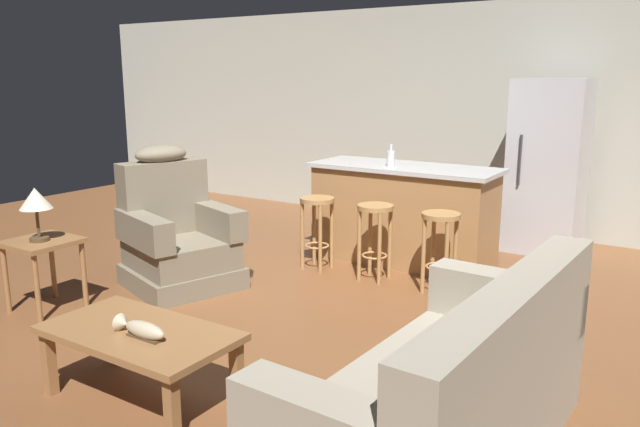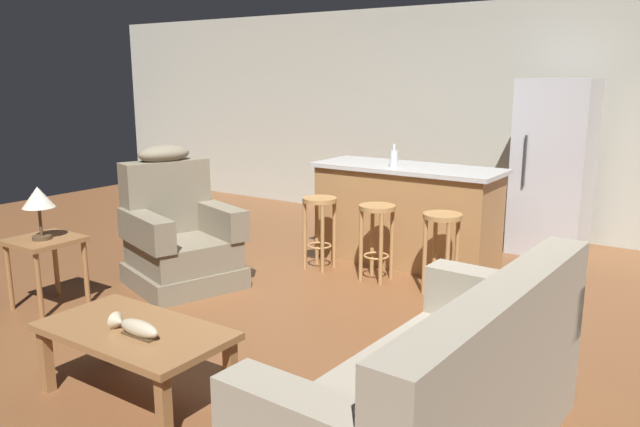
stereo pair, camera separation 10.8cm
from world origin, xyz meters
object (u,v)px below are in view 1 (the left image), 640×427
(couch, at_px, (451,399))
(bottle_tall_green, at_px, (391,158))
(bar_stool_left, at_px, (317,220))
(coffee_table, at_px, (139,339))
(bar_stool_middle, at_px, (375,228))
(recliner_near_lamp, at_px, (176,237))
(refrigerator, at_px, (548,166))
(table_lamp, at_px, (36,201))
(bar_stool_right, at_px, (440,238))
(end_table, at_px, (43,252))
(fish_figurine, at_px, (141,329))
(kitchen_island, at_px, (403,214))

(couch, xyz_separation_m, bottle_tall_green, (-1.70, 2.74, 0.69))
(bar_stool_left, bearing_deg, coffee_table, -78.60)
(bar_stool_middle, bearing_deg, coffee_table, -91.94)
(recliner_near_lamp, bearing_deg, bar_stool_left, 72.16)
(refrigerator, bearing_deg, table_lamp, -125.55)
(table_lamp, height_order, bar_stool_right, table_lamp)
(bar_stool_right, bearing_deg, end_table, -139.75)
(fish_figurine, distance_m, bottle_tall_green, 3.20)
(coffee_table, relative_size, refrigerator, 0.62)
(bar_stool_left, xyz_separation_m, refrigerator, (1.62, 1.83, 0.41))
(couch, bearing_deg, fish_figurine, 17.06)
(kitchen_island, distance_m, bar_stool_left, 0.86)
(end_table, bearing_deg, refrigerator, 54.01)
(bar_stool_left, bearing_deg, kitchen_island, 47.30)
(coffee_table, distance_m, table_lamp, 1.83)
(coffee_table, height_order, recliner_near_lamp, recliner_near_lamp)
(coffee_table, height_order, bar_stool_right, bar_stool_right)
(coffee_table, relative_size, bar_stool_left, 1.62)
(recliner_near_lamp, relative_size, kitchen_island, 0.67)
(couch, distance_m, bar_stool_left, 3.14)
(end_table, bearing_deg, table_lamp, -55.21)
(kitchen_island, distance_m, bar_stool_right, 0.90)
(couch, bearing_deg, bar_stool_left, -43.03)
(end_table, height_order, kitchen_island, kitchen_island)
(bottle_tall_green, bearing_deg, coffee_table, -89.56)
(kitchen_island, height_order, bar_stool_middle, kitchen_island)
(kitchen_island, bearing_deg, fish_figurine, -89.58)
(fish_figurine, relative_size, bottle_tall_green, 1.61)
(bottle_tall_green, bearing_deg, bar_stool_right, -34.83)
(kitchen_island, relative_size, refrigerator, 1.02)
(kitchen_island, distance_m, bottle_tall_green, 0.57)
(bar_stool_left, distance_m, bottle_tall_green, 0.90)
(couch, relative_size, refrigerator, 1.10)
(couch, distance_m, bottle_tall_green, 3.29)
(table_lamp, distance_m, refrigerator, 4.79)
(refrigerator, xyz_separation_m, bottle_tall_green, (-1.13, -1.33, 0.15))
(recliner_near_lamp, xyz_separation_m, bottle_tall_green, (1.27, 1.55, 0.61))
(bar_stool_left, bearing_deg, end_table, -120.17)
(recliner_near_lamp, height_order, refrigerator, refrigerator)
(coffee_table, distance_m, kitchen_island, 3.22)
(couch, xyz_separation_m, recliner_near_lamp, (-2.96, 1.19, 0.08))
(table_lamp, distance_m, bar_stool_left, 2.40)
(end_table, relative_size, bottle_tall_green, 2.66)
(couch, height_order, bottle_tall_green, bottle_tall_green)
(table_lamp, relative_size, bar_stool_middle, 0.60)
(couch, relative_size, bar_stool_left, 2.85)
(fish_figurine, xyz_separation_m, table_lamp, (-1.77, 0.58, 0.41))
(end_table, distance_m, bar_stool_left, 2.35)
(bar_stool_left, bearing_deg, bar_stool_middle, 0.00)
(recliner_near_lamp, relative_size, bottle_tall_green, 5.69)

